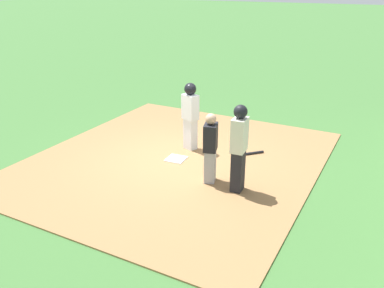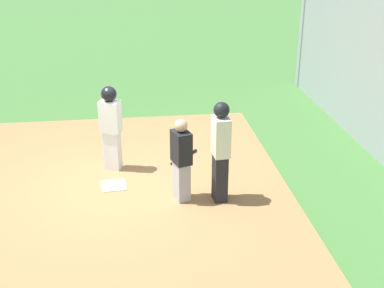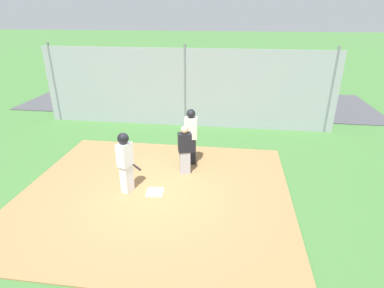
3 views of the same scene
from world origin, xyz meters
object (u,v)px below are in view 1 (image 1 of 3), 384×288
runner (190,112)px  baseball_bat (248,154)px  home_plate (176,159)px  catcher (210,147)px  umpire (239,147)px

runner → baseball_bat: bearing=122.6°
home_plate → runner: 1.22m
catcher → runner: size_ratio=0.89×
runner → home_plate: bearing=22.1°
home_plate → umpire: bearing=-111.4°
catcher → umpire: bearing=154.5°
runner → umpire: bearing=72.7°
home_plate → umpire: 2.21m
catcher → umpire: size_ratio=0.83×
catcher → runner: runner is taller
baseball_bat → catcher: bearing=35.6°
home_plate → baseball_bat: size_ratio=0.52×
home_plate → runner: runner is taller
umpire → baseball_bat: 2.04m
catcher → baseball_bat: 1.85m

